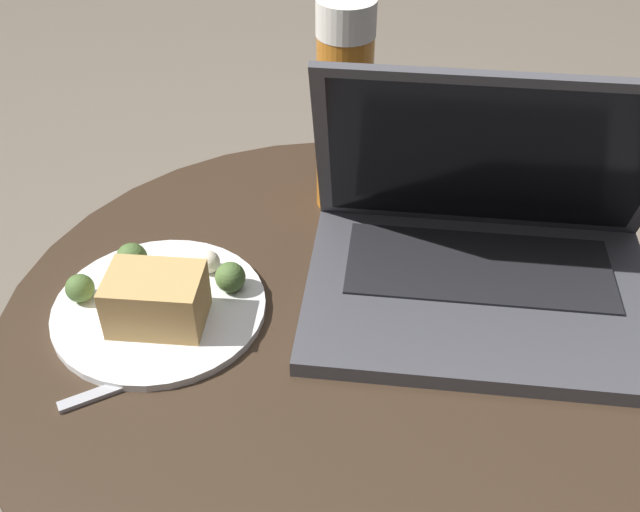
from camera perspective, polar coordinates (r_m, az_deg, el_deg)
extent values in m
cylinder|color=#515156|center=(0.99, 1.51, -16.22)|extent=(0.07, 0.07, 0.51)
cylinder|color=#38281C|center=(0.79, 1.82, -5.23)|extent=(0.72, 0.72, 0.02)
cube|color=white|center=(0.81, -11.58, -4.13)|extent=(0.19, 0.15, 0.00)
cube|color=#47474C|center=(0.81, 12.01, -3.06)|extent=(0.41, 0.33, 0.02)
cube|color=black|center=(0.84, 11.99, -0.78)|extent=(0.31, 0.18, 0.00)
cube|color=#47474C|center=(0.80, 12.96, 7.31)|extent=(0.38, 0.19, 0.24)
cube|color=black|center=(0.80, 12.96, 7.14)|extent=(0.35, 0.16, 0.21)
cylinder|color=#C6701E|center=(0.89, 1.82, 9.98)|extent=(0.06, 0.06, 0.22)
cylinder|color=white|center=(0.84, 2.01, 17.74)|extent=(0.07, 0.07, 0.04)
cylinder|color=white|center=(0.81, -12.12, -3.90)|extent=(0.22, 0.22, 0.01)
cube|color=tan|center=(0.77, -12.38, -3.24)|extent=(0.11, 0.09, 0.06)
sphere|color=beige|center=(0.83, -8.48, -0.44)|extent=(0.03, 0.03, 0.03)
sphere|color=#4C6B33|center=(0.84, -14.15, -0.17)|extent=(0.03, 0.03, 0.03)
sphere|color=#4C6B33|center=(0.80, -6.85, -1.60)|extent=(0.03, 0.03, 0.03)
sphere|color=#4C6B33|center=(0.82, -17.82, -2.35)|extent=(0.03, 0.03, 0.03)
cube|color=#B2B2B7|center=(0.74, -14.91, -9.52)|extent=(0.09, 0.09, 0.00)
cube|color=#B2B2B7|center=(0.75, -8.73, -7.48)|extent=(0.05, 0.05, 0.00)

